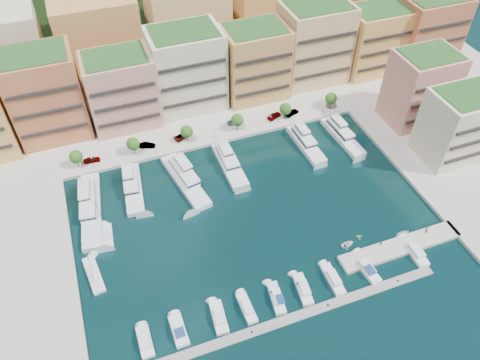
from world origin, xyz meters
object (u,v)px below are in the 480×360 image
Objects in this scene: cruiser_1 at (179,331)px; car_4 at (274,116)px; yacht_3 at (229,162)px; car_1 at (147,145)px; sailboat_2 at (107,237)px; tender_0 at (348,244)px; lamppost_3 at (270,120)px; cruiser_3 at (247,308)px; tree_2 at (187,131)px; cruiser_0 at (145,342)px; yacht_0 at (90,206)px; cruiser_7 at (366,268)px; cruiser_5 at (303,289)px; car_0 at (92,160)px; sailboat_1 at (94,275)px; cruiser_4 at (277,298)px; yacht_5 at (305,142)px; tender_3 at (404,234)px; tree_0 at (76,157)px; car_5 at (292,113)px; tender_1 at (359,236)px; person_1 at (426,230)px; cruiser_2 at (219,317)px; car_2 at (182,136)px; tree_4 at (285,109)px; cruiser_9 at (415,252)px; yacht_2 at (184,178)px; yacht_1 at (133,186)px; tree_1 at (133,144)px; tender_2 at (403,234)px; lamppost_1 at (156,146)px; tree_3 at (237,120)px; lamppost_0 at (92,161)px; lamppost_2 at (215,133)px; person_0 at (381,243)px; car_3 at (234,121)px.

car_4 is at bearing 51.55° from cruiser_1.
yacht_3 reaches higher than car_1.
tender_0 is at bearing -22.63° from sailboat_2.
lamppost_3 is 62.97m from cruiser_3.
tree_2 is 0.79× the size of cruiser_0.
yacht_0 is 2.88× the size of cruiser_7.
car_0 is (-38.75, 58.85, 1.23)m from cruiser_5.
yacht_3 is 48.38m from sailboat_1.
cruiser_4 is at bearing -0.02° from cruiser_1.
tender_3 is (8.27, -39.75, -0.81)m from yacht_5.
car_5 is (67.03, 1.09, -2.96)m from tree_0.
tender_1 is 50.54m from car_5.
sailboat_1 reaches higher than person_1.
yacht_0 is 13.54× the size of person_1.
cruiser_2 is 70.96m from car_4.
sailboat_1 is 2.89× the size of car_0.
yacht_3 is 18.07m from car_2.
tree_4 reaches higher than cruiser_5.
cruiser_9 is 6.94m from person_1.
yacht_0 and yacht_2 have the same top height.
cruiser_5 is (-22.42, -45.34, -0.66)m from yacht_5.
cruiser_2 is at bearing -77.68° from yacht_1.
tree_2 is at bearing 0.00° from tree_1.
tree_2 reaches higher than tender_2.
tree_0 reaches higher than lamppost_1.
yacht_5 is 43.43m from person_1.
cruiser_3 is at bearing -70.13° from yacht_1.
yacht_0 is (-63.03, -16.54, -3.53)m from tree_4.
cruiser_4 is 22.75m from cruiser_7.
tree_3 is 1.24× the size of car_0.
lamppost_0 is at bearing 119.86° from cruiser_4.
yacht_3 is at bearing -18.19° from tree_0.
cruiser_5 is (-5.44, -58.09, -4.20)m from tree_3.
lamppost_2 is at bearing 120.07° from cruiser_9.
person_1 is at bearing -37.55° from yacht_2.
lamppost_1 is 2.64× the size of person_0.
tree_1 reaches higher than lamppost_1.
car_5 reaches higher than car_1.
lamppost_3 is at bearing 90.82° from cruiser_7.
yacht_1 reaches higher than person_0.
lamppost_1 is 1.00× the size of lamppost_2.
cruiser_5 is at bearing -79.70° from tree_2.
car_3 is (0.25, 3.53, -3.01)m from tree_3.
cruiser_2 is (-25.44, -58.09, -4.20)m from tree_3.
yacht_5 is 2.03× the size of cruiser_9.
yacht_5 reaches higher than car_1.
car_4 reaches higher than car_2.
lamppost_1 is at bearing 74.48° from cruiser_0.
lamppost_3 is (54.00, 0.00, 0.00)m from lamppost_0.
lamppost_3 is 20.84m from yacht_3.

